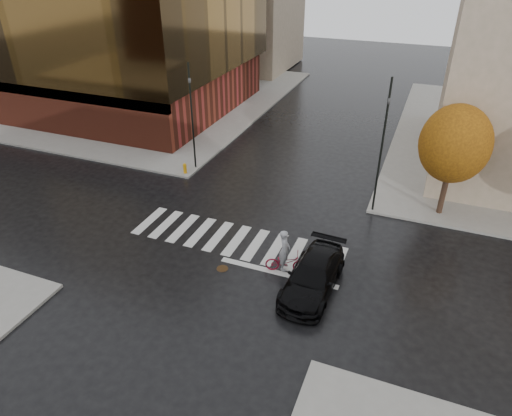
{
  "coord_description": "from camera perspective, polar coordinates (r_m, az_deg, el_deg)",
  "views": [
    {
      "loc": [
        8.47,
        -17.99,
        14.0
      ],
      "look_at": [
        0.95,
        0.95,
        2.0
      ],
      "focal_mm": 32.0,
      "sensor_mm": 36.0,
      "label": 1
    }
  ],
  "objects": [
    {
      "name": "manhole",
      "position": [
        22.75,
        -4.23,
        -7.55
      ],
      "size": [
        0.75,
        0.75,
        0.01
      ],
      "primitive_type": "cylinder",
      "rotation": [
        0.0,
        0.0,
        0.37
      ],
      "color": "#422D17",
      "rests_on": "ground"
    },
    {
      "name": "crosswalk",
      "position": [
        24.69,
        -2.44,
        -4.07
      ],
      "size": [
        12.0,
        3.0,
        0.01
      ],
      "primitive_type": "cube",
      "color": "silver",
      "rests_on": "ground"
    },
    {
      "name": "cyclist",
      "position": [
        22.15,
        3.71,
        -6.22
      ],
      "size": [
        2.14,
        1.22,
        2.3
      ],
      "rotation": [
        0.0,
        0.0,
        1.84
      ],
      "color": "maroon",
      "rests_on": "ground"
    },
    {
      "name": "ground",
      "position": [
        24.32,
        -2.92,
        -4.7
      ],
      "size": [
        120.0,
        120.0,
        0.0
      ],
      "primitive_type": "plane",
      "color": "black",
      "rests_on": "ground"
    },
    {
      "name": "tree_ne_a",
      "position": [
        27.17,
        23.61,
        7.33
      ],
      "size": [
        3.8,
        3.8,
        6.5
      ],
      "color": "#322216",
      "rests_on": "sidewalk_ne"
    },
    {
      "name": "fire_hydrant",
      "position": [
        31.7,
        -8.88,
        5.0
      ],
      "size": [
        0.26,
        0.26,
        0.72
      ],
      "color": "#F2A20E",
      "rests_on": "sidewalk_nw"
    },
    {
      "name": "sidewalk_nw",
      "position": [
        50.82,
        -15.26,
        13.56
      ],
      "size": [
        30.0,
        30.0,
        0.15
      ],
      "primitive_type": "cube",
      "color": "gray",
      "rests_on": "ground"
    },
    {
      "name": "traffic_light_nw",
      "position": [
        31.13,
        -8.06,
        12.0
      ],
      "size": [
        0.22,
        0.2,
        7.25
      ],
      "rotation": [
        0.0,
        0.0,
        -1.94
      ],
      "color": "black",
      "rests_on": "sidewalk_nw"
    },
    {
      "name": "sedan",
      "position": [
        21.23,
        7.14,
        -8.42
      ],
      "size": [
        2.29,
        5.2,
        1.49
      ],
      "primitive_type": "imported",
      "rotation": [
        0.0,
        0.0,
        -0.04
      ],
      "color": "black",
      "rests_on": "ground"
    },
    {
      "name": "traffic_light_ne",
      "position": [
        26.11,
        15.61,
        8.44
      ],
      "size": [
        0.2,
        0.23,
        7.84
      ],
      "rotation": [
        0.0,
        0.0,
        3.36
      ],
      "color": "black",
      "rests_on": "sidewalk_ne"
    },
    {
      "name": "office_glass",
      "position": [
        47.49,
        -19.96,
        21.94
      ],
      "size": [
        27.0,
        19.0,
        16.0
      ],
      "color": "maroon",
      "rests_on": "sidewalk_nw"
    }
  ]
}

